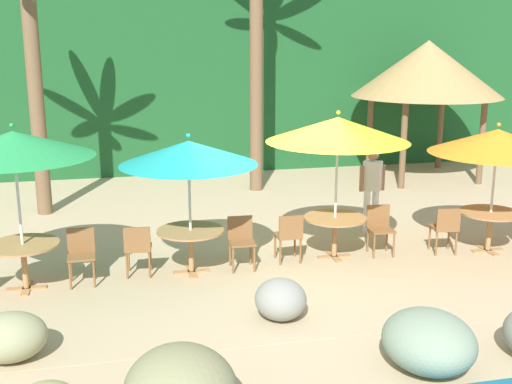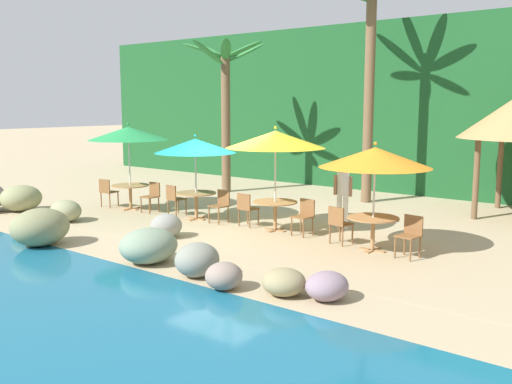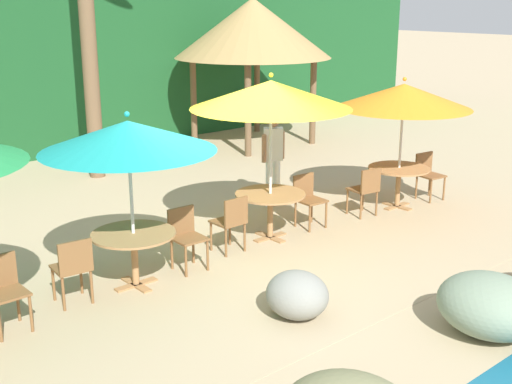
# 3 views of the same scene
# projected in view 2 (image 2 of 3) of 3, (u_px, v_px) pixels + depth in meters

# --- Properties ---
(ground_plane) EXTENTS (120.00, 120.00, 0.00)m
(ground_plane) POSITION_uv_depth(u_px,v_px,m) (229.00, 226.00, 14.84)
(ground_plane) COLOR tan
(terrace_deck) EXTENTS (18.00, 5.20, 0.01)m
(terrace_deck) POSITION_uv_depth(u_px,v_px,m) (229.00, 226.00, 14.84)
(terrace_deck) COLOR tan
(terrace_deck) RESTS_ON ground
(foliage_backdrop) EXTENTS (28.00, 2.40, 6.00)m
(foliage_backdrop) POSITION_uv_depth(u_px,v_px,m) (388.00, 107.00, 21.35)
(foliage_backdrop) COLOR #194C23
(foliage_backdrop) RESTS_ON ground
(rock_seawall) EXTENTS (12.82, 3.31, 0.89)m
(rock_seawall) POSITION_uv_depth(u_px,v_px,m) (65.00, 220.00, 13.83)
(rock_seawall) COLOR gray
(rock_seawall) RESTS_ON ground
(umbrella_green) EXTENTS (2.36, 2.36, 2.58)m
(umbrella_green) POSITION_uv_depth(u_px,v_px,m) (128.00, 133.00, 16.89)
(umbrella_green) COLOR silver
(umbrella_green) RESTS_ON ground
(dining_table_green) EXTENTS (1.10, 1.10, 0.74)m
(dining_table_green) POSITION_uv_depth(u_px,v_px,m) (130.00, 189.00, 17.14)
(dining_table_green) COLOR #A37547
(dining_table_green) RESTS_ON ground
(chair_green_seaward) EXTENTS (0.43, 0.43, 0.87)m
(chair_green_seaward) POSITION_uv_depth(u_px,v_px,m) (152.00, 195.00, 16.72)
(chair_green_seaward) COLOR brown
(chair_green_seaward) RESTS_ON ground
(chair_green_inland) EXTENTS (0.48, 0.48, 0.87)m
(chair_green_inland) POSITION_uv_depth(u_px,v_px,m) (107.00, 191.00, 17.51)
(chair_green_inland) COLOR brown
(chair_green_inland) RESTS_ON ground
(umbrella_teal) EXTENTS (2.21, 2.21, 2.32)m
(umbrella_teal) POSITION_uv_depth(u_px,v_px,m) (195.00, 146.00, 15.47)
(umbrella_teal) COLOR silver
(umbrella_teal) RESTS_ON ground
(dining_table_teal) EXTENTS (1.10, 1.10, 0.74)m
(dining_table_teal) POSITION_uv_depth(u_px,v_px,m) (196.00, 197.00, 15.68)
(dining_table_teal) COLOR #A37547
(dining_table_teal) RESTS_ON ground
(chair_teal_seaward) EXTENTS (0.44, 0.44, 0.87)m
(chair_teal_seaward) POSITION_uv_depth(u_px,v_px,m) (221.00, 204.00, 15.22)
(chair_teal_seaward) COLOR brown
(chair_teal_seaward) RESTS_ON ground
(chair_teal_inland) EXTENTS (0.46, 0.47, 0.87)m
(chair_teal_inland) POSITION_uv_depth(u_px,v_px,m) (174.00, 198.00, 16.22)
(chair_teal_inland) COLOR brown
(chair_teal_inland) RESTS_ON ground
(umbrella_yellow) EXTENTS (2.44, 2.44, 2.60)m
(umbrella_yellow) POSITION_uv_depth(u_px,v_px,m) (275.00, 139.00, 14.01)
(umbrella_yellow) COLOR silver
(umbrella_yellow) RESTS_ON ground
(dining_table_yellow) EXTENTS (1.10, 1.10, 0.74)m
(dining_table_yellow) POSITION_uv_depth(u_px,v_px,m) (275.00, 206.00, 14.26)
(dining_table_yellow) COLOR #A37547
(dining_table_yellow) RESTS_ON ground
(chair_yellow_seaward) EXTENTS (0.45, 0.46, 0.87)m
(chair_yellow_seaward) POSITION_uv_depth(u_px,v_px,m) (305.00, 214.00, 13.77)
(chair_yellow_seaward) COLOR brown
(chair_yellow_seaward) RESTS_ON ground
(chair_yellow_inland) EXTENTS (0.42, 0.43, 0.87)m
(chair_yellow_inland) POSITION_uv_depth(u_px,v_px,m) (246.00, 207.00, 14.73)
(chair_yellow_inland) COLOR brown
(chair_yellow_inland) RESTS_ON ground
(umbrella_orange) EXTENTS (2.37, 2.37, 2.35)m
(umbrella_orange) POSITION_uv_depth(u_px,v_px,m) (375.00, 157.00, 12.07)
(umbrella_orange) COLOR silver
(umbrella_orange) RESTS_ON ground
(dining_table_orange) EXTENTS (1.10, 1.10, 0.74)m
(dining_table_orange) POSITION_uv_depth(u_px,v_px,m) (373.00, 223.00, 12.28)
(dining_table_orange) COLOR #A37547
(dining_table_orange) RESTS_ON ground
(chair_orange_seaward) EXTENTS (0.47, 0.48, 0.87)m
(chair_orange_seaward) POSITION_uv_depth(u_px,v_px,m) (410.00, 233.00, 11.76)
(chair_orange_seaward) COLOR brown
(chair_orange_seaward) RESTS_ON ground
(chair_orange_inland) EXTENTS (0.48, 0.48, 0.87)m
(chair_orange_inland) POSITION_uv_depth(u_px,v_px,m) (339.00, 222.00, 12.85)
(chair_orange_inland) COLOR brown
(chair_orange_inland) RESTS_ON ground
(palm_tree_nearest) EXTENTS (2.99, 2.96, 5.31)m
(palm_tree_nearest) POSITION_uv_depth(u_px,v_px,m) (226.00, 88.00, 20.18)
(palm_tree_nearest) COLOR brown
(palm_tree_nearest) RESTS_ON ground
(palm_tree_second) EXTENTS (3.40, 3.48, 6.97)m
(palm_tree_second) POSITION_uv_depth(u_px,v_px,m) (370.00, 50.00, 17.82)
(palm_tree_second) COLOR brown
(palm_tree_second) RESTS_ON ground
(waiter_in_white) EXTENTS (0.52, 0.37, 1.70)m
(waiter_in_white) POSITION_uv_depth(u_px,v_px,m) (343.00, 190.00, 14.43)
(waiter_in_white) COLOR white
(waiter_in_white) RESTS_ON ground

